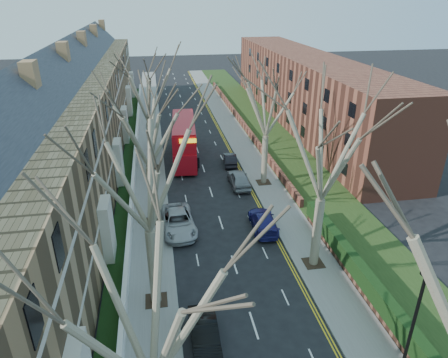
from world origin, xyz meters
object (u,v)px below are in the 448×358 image
double_decker_bus (184,141)px  car_right_near (263,221)px  car_left_mid (205,335)px  lamp_post (408,343)px

double_decker_bus → car_right_near: (5.18, -16.70, -1.59)m
car_left_mid → lamp_post: bearing=-34.9°
double_decker_bus → car_right_near: 17.55m
lamp_post → car_right_near: (-1.65, 16.94, -3.85)m
double_decker_bus → car_left_mid: (-1.24, -28.05, -1.58)m
lamp_post → car_left_mid: bearing=145.3°
double_decker_bus → car_left_mid: double_decker_bus is taller
lamp_post → car_left_mid: size_ratio=1.86×
lamp_post → car_left_mid: 10.55m
lamp_post → double_decker_bus: lamp_post is taller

